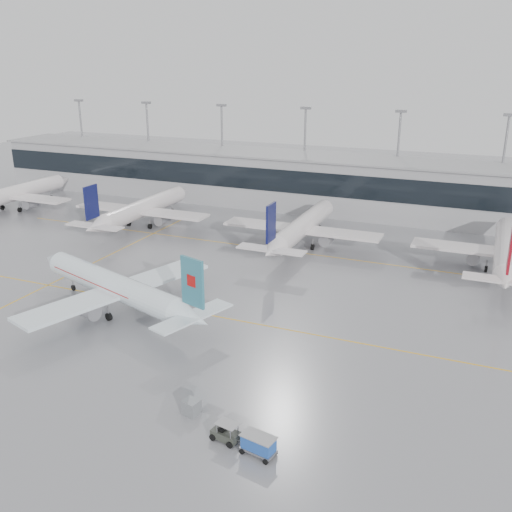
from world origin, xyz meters
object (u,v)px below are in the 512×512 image
at_px(baggage_cart, 258,444).
at_px(gse_unit, 191,407).
at_px(baggage_tug, 226,434).
at_px(air_canada_jet, 118,288).

xyz_separation_m(baggage_cart, gse_unit, (-8.44, 3.04, -0.36)).
relative_size(baggage_tug, baggage_cart, 1.19).
distance_m(air_canada_jet, baggage_cart, 35.78).
height_order(baggage_tug, gse_unit, baggage_tug).
bearing_deg(baggage_cart, air_canada_jet, 155.85).
relative_size(air_canada_jet, baggage_cart, 10.61).
xyz_separation_m(baggage_tug, gse_unit, (-4.90, 2.38, 0.09)).
xyz_separation_m(air_canada_jet, baggage_tug, (25.82, -19.63, -2.96)).
bearing_deg(air_canada_jet, gse_unit, 158.95).
relative_size(air_canada_jet, baggage_tug, 8.92).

